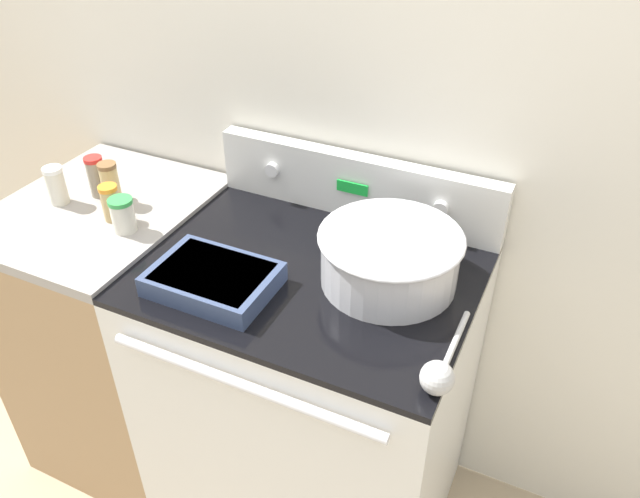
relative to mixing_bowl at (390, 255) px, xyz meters
name	(u,v)px	position (x,y,z in m)	size (l,w,h in m)	color
kitchen_wall	(368,106)	(-0.19, 0.31, 0.22)	(8.00, 0.05, 2.50)	silver
stove_range	(311,400)	(-0.19, -0.04, -0.55)	(0.82, 0.67, 0.95)	silver
control_panel	(357,186)	(-0.19, 0.25, 0.01)	(0.82, 0.07, 0.18)	silver
side_counter	(127,331)	(-0.87, -0.04, -0.55)	(0.54, 0.64, 0.96)	tan
mixing_bowl	(390,255)	(0.00, 0.00, 0.00)	(0.34, 0.34, 0.13)	silver
casserole_dish	(213,278)	(-0.36, -0.20, -0.05)	(0.29, 0.21, 0.05)	#38476B
ladle	(439,374)	(0.21, -0.27, -0.04)	(0.07, 0.28, 0.07)	#B7B7B7
spice_jar_green_cap	(123,215)	(-0.71, -0.11, -0.02)	(0.06, 0.06, 0.10)	beige
spice_jar_orange_cap	(111,203)	(-0.77, -0.08, -0.01)	(0.05, 0.05, 0.10)	tan
spice_jar_brown_cap	(110,183)	(-0.84, 0.00, 0.00)	(0.05, 0.05, 0.12)	tan
spice_jar_red_cap	(97,176)	(-0.90, 0.01, 0.00)	(0.05, 0.05, 0.12)	gray
spice_jar_white_cap	(56,185)	(-0.97, -0.07, -0.01)	(0.05, 0.05, 0.11)	beige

